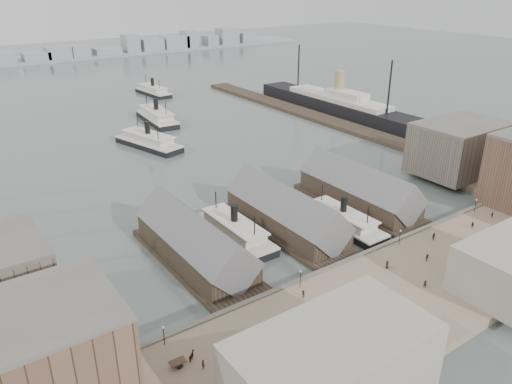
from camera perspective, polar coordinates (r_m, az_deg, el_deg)
ground at (r=117.31m, az=8.51°, el=-7.52°), size 900.00×900.00×0.00m
quay at (r=105.76m, az=16.06°, el=-11.46°), size 180.00×30.00×2.00m
seawall at (r=113.62m, az=10.34°, el=-8.10°), size 180.00×1.20×2.30m
east_wharf at (r=227.55m, az=7.53°, el=8.31°), size 10.00×180.00×1.60m
ferry_shed_west at (r=113.60m, az=-7.00°, el=-5.83°), size 14.00×42.00×12.60m
ferry_shed_center at (r=126.17m, az=3.42°, el=-2.52°), size 14.00×42.00×12.60m
ferry_shed_east at (r=142.43m, az=11.68°, el=0.17°), size 14.00×42.00×12.60m
warehouse_east_back at (r=171.33m, az=22.12°, el=4.66°), size 28.00×20.00×15.00m
street_bldg_west at (r=77.18m, az=8.66°, el=-19.24°), size 30.00×16.00×12.00m
lamp_post_far_w at (r=88.89m, az=-10.53°, el=-15.45°), size 0.44×0.44×3.92m
lamp_post_near_w at (r=101.79m, az=5.10°, el=-9.49°), size 0.44×0.44×3.92m
lamp_post_near_e at (r=120.91m, az=16.14°, el=-4.69°), size 0.44×0.44×3.92m
lamp_post_far_e at (r=143.80m, az=23.83°, el=-1.19°), size 0.44×0.44×3.92m
far_shore at (r=415.20m, az=-25.87°, el=13.59°), size 500.00×40.00×15.72m
ferry_docked_west at (r=123.29m, az=-2.47°, el=-4.41°), size 8.06×26.88×9.60m
ferry_docked_east at (r=130.38m, az=9.86°, el=-3.18°), size 7.67×25.56×9.13m
ferry_open_near at (r=193.05m, az=-12.18°, el=5.71°), size 16.69×31.16×10.66m
ferry_open_mid at (r=226.64m, az=-11.26°, el=8.47°), size 11.79×31.84×11.14m
ferry_open_far at (r=280.98m, az=-11.68°, el=11.26°), size 10.48×27.42×9.57m
ocean_steamer at (r=239.23m, az=9.37°, el=9.82°), size 13.67×99.88×19.98m
horse_cart_left at (r=86.37m, az=-7.78°, el=-18.25°), size 4.68×1.58×1.63m
horse_cart_center at (r=93.12m, az=8.05°, el=-14.66°), size 5.00×1.85×1.66m
horse_cart_right at (r=110.53m, az=22.32°, el=-9.67°), size 4.57×1.64×1.45m
pedestrian_0 at (r=84.93m, az=-6.08°, el=-18.99°), size 0.47×0.63×1.70m
pedestrian_1 at (r=83.95m, az=-0.76°, el=-19.49°), size 0.99×0.94×1.60m
pedestrian_2 at (r=99.96m, az=5.41°, el=-11.51°), size 0.71×1.10×1.61m
pedestrian_3 at (r=96.02m, az=12.28°, el=-13.65°), size 0.61×1.08×1.73m
pedestrian_4 at (r=111.94m, az=14.77°, el=-8.02°), size 0.92×1.06×1.82m
pedestrian_5 at (r=107.79m, az=18.76°, el=-9.90°), size 0.73×0.80×1.78m
pedestrian_6 at (r=126.53m, az=19.66°, el=-4.78°), size 0.87×1.02×1.82m
pedestrian_7 at (r=120.55m, az=24.00°, el=-7.05°), size 1.07×1.20×1.61m
pedestrian_8 at (r=143.51m, az=25.39°, el=-2.37°), size 1.02×0.60×1.62m
pedestrian_10 at (r=117.16m, az=18.97°, el=-7.10°), size 1.22×0.93×1.68m
pedestrian_11 at (r=135.66m, az=23.50°, el=-3.48°), size 0.78×0.93×1.71m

